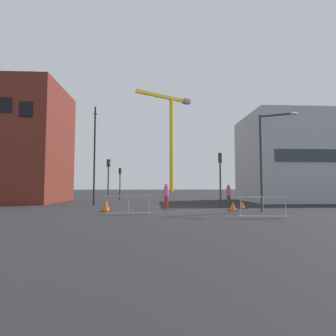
# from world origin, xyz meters

# --- Properties ---
(ground) EXTENTS (160.00, 160.00, 0.00)m
(ground) POSITION_xyz_m (0.00, 0.00, 0.00)
(ground) COLOR black
(brick_building) EXTENTS (8.51, 7.99, 11.25)m
(brick_building) POSITION_xyz_m (-14.60, 8.04, 5.63)
(brick_building) COLOR maroon
(brick_building) RESTS_ON ground
(office_block) EXTENTS (13.32, 7.97, 8.72)m
(office_block) POSITION_xyz_m (14.78, 8.11, 4.36)
(office_block) COLOR #A8AAB2
(office_block) RESTS_ON ground
(construction_crane) EXTENTS (13.22, 8.09, 22.94)m
(construction_crane) POSITION_xyz_m (2.52, 43.26, 14.87)
(construction_crane) COLOR yellow
(construction_crane) RESTS_ON ground
(streetlamp_tall) EXTENTS (0.64, 1.86, 8.21)m
(streetlamp_tall) POSITION_xyz_m (-6.30, 4.06, 4.80)
(streetlamp_tall) COLOR black
(streetlamp_tall) RESTS_ON ground
(streetlamp_short) EXTENTS (2.05, 1.06, 6.12)m
(streetlamp_short) POSITION_xyz_m (5.74, -2.04, 3.75)
(streetlamp_short) COLOR #2D2D30
(streetlamp_short) RESTS_ON ground
(traffic_light_island) EXTENTS (0.32, 0.39, 4.01)m
(traffic_light_island) POSITION_xyz_m (3.54, 0.91, 2.69)
(traffic_light_island) COLOR #2D2D30
(traffic_light_island) RESTS_ON ground
(traffic_light_median) EXTENTS (0.30, 0.39, 3.62)m
(traffic_light_median) POSITION_xyz_m (-5.21, 12.16, 2.45)
(traffic_light_median) COLOR #2D2D30
(traffic_light_median) RESTS_ON ground
(traffic_light_corner) EXTENTS (0.36, 0.37, 4.08)m
(traffic_light_corner) POSITION_xyz_m (-5.60, 6.79, 2.73)
(traffic_light_corner) COLOR #2D2D30
(traffic_light_corner) RESTS_ON ground
(pedestrian_walking) EXTENTS (0.34, 0.34, 1.80)m
(pedestrian_walking) POSITION_xyz_m (-0.45, 0.33, 1.05)
(pedestrian_walking) COLOR red
(pedestrian_walking) RESTS_ON ground
(pedestrian_waiting) EXTENTS (0.34, 0.34, 1.66)m
(pedestrian_waiting) POSITION_xyz_m (4.73, 3.01, 0.96)
(pedestrian_waiting) COLOR #4C4C51
(pedestrian_waiting) RESTS_ON ground
(safety_barrier_right_run) EXTENTS (2.52, 0.16, 1.08)m
(safety_barrier_right_run) POSITION_xyz_m (-2.71, -3.38, 0.56)
(safety_barrier_right_run) COLOR #9EA0A5
(safety_barrier_right_run) RESTS_ON ground
(safety_barrier_left_run) EXTENTS (2.43, 0.34, 1.08)m
(safety_barrier_left_run) POSITION_xyz_m (4.14, -5.16, 0.56)
(safety_barrier_left_run) COLOR #B2B5BA
(safety_barrier_left_run) RESTS_ON ground
(safety_barrier_front) EXTENTS (1.95, 0.07, 1.08)m
(safety_barrier_front) POSITION_xyz_m (3.64, 10.08, 0.56)
(safety_barrier_front) COLOR #B2B5BA
(safety_barrier_front) RESTS_ON ground
(traffic_cone_orange) EXTENTS (0.67, 0.67, 0.68)m
(traffic_cone_orange) POSITION_xyz_m (-4.37, -1.02, 0.32)
(traffic_cone_orange) COLOR black
(traffic_cone_orange) RESTS_ON ground
(traffic_cone_by_barrier) EXTENTS (0.52, 0.52, 0.53)m
(traffic_cone_by_barrier) POSITION_xyz_m (4.93, 0.30, 0.24)
(traffic_cone_by_barrier) COLOR black
(traffic_cone_by_barrier) RESTS_ON ground
(traffic_cone_on_verge) EXTENTS (0.57, 0.57, 0.58)m
(traffic_cone_on_verge) POSITION_xyz_m (3.81, -1.22, 0.27)
(traffic_cone_on_verge) COLOR black
(traffic_cone_on_verge) RESTS_ON ground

